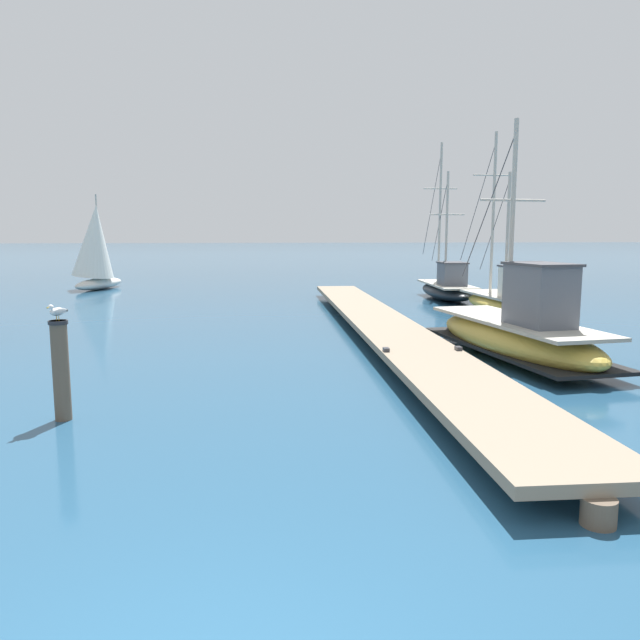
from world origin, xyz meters
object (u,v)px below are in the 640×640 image
object	(u,v)px
fishing_boat_0	(447,287)
fishing_boat_3	(510,300)
mooring_piling	(61,368)
perched_seagull	(58,311)
distant_sailboat	(95,247)
fishing_boat_2	(518,332)

from	to	relation	value
fishing_boat_0	fishing_boat_3	xyz separation A→B (m)	(0.49, -5.50, -0.00)
fishing_boat_3	mooring_piling	world-z (taller)	fishing_boat_3
fishing_boat_0	mooring_piling	size ratio (longest dim) A/B	4.93
fishing_boat_0	perched_seagull	xyz separation A→B (m)	(-12.13, -16.74, 1.20)
perched_seagull	distant_sailboat	size ratio (longest dim) A/B	0.07
fishing_boat_0	mooring_piling	bearing A→B (deg)	-125.93
mooring_piling	distant_sailboat	distance (m)	24.38
fishing_boat_2	distant_sailboat	distance (m)	24.76
fishing_boat_2	fishing_boat_0	bearing A→B (deg)	78.10
fishing_boat_3	fishing_boat_2	bearing A→B (deg)	-113.20
fishing_boat_0	fishing_boat_2	xyz separation A→B (m)	(-2.75, -13.07, 0.08)
fishing_boat_3	fishing_boat_0	bearing A→B (deg)	95.11
fishing_boat_3	distant_sailboat	world-z (taller)	fishing_boat_3
fishing_boat_0	perched_seagull	world-z (taller)	fishing_boat_0
fishing_boat_2	perched_seagull	xyz separation A→B (m)	(-9.38, -3.67, 1.12)
fishing_boat_0	fishing_boat_2	world-z (taller)	fishing_boat_0
fishing_boat_2	distant_sailboat	world-z (taller)	fishing_boat_2
fishing_boat_0	fishing_boat_2	size ratio (longest dim) A/B	1.22
fishing_boat_2	distant_sailboat	xyz separation A→B (m)	(-14.27, 20.17, 1.63)
distant_sailboat	mooring_piling	bearing A→B (deg)	-78.42
fishing_boat_3	perched_seagull	world-z (taller)	fishing_boat_3
mooring_piling	perched_seagull	world-z (taller)	perched_seagull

